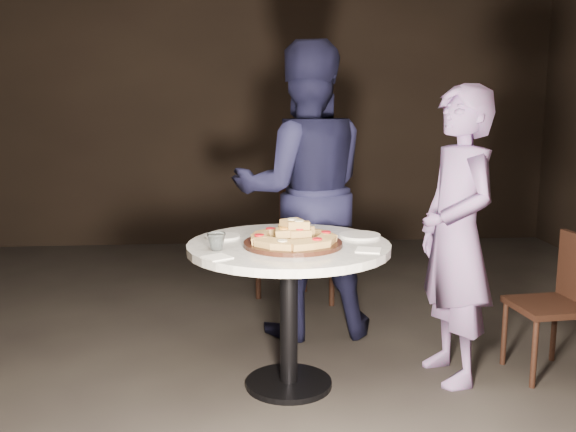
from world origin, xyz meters
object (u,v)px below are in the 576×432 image
Objects in this scene: diner_teal at (457,236)px; serving_board at (293,244)px; water_glass at (217,242)px; chair_far at (302,228)px; focaccia_pile at (294,234)px; diner_navy at (303,191)px; chair_right at (562,295)px; table at (289,270)px.

serving_board is at bearing -91.35° from diner_teal.
water_glass is 0.09× the size of chair_far.
focaccia_pile is 0.28× the size of diner_teal.
diner_navy is at bearing 61.95° from chair_far.
serving_board is at bearing 77.16° from diner_navy.
chair_right is 0.49× the size of diner_teal.
diner_teal is at bearing 130.52° from diner_navy.
serving_board is at bearing -91.05° from chair_right.
water_glass is 1.26m from diner_teal.
serving_board is 0.49× the size of chair_far.
chair_far is at bearing 68.87° from water_glass.
table is 0.90m from diner_teal.
serving_board is at bearing 58.97° from chair_far.
serving_board is 1.41m from chair_far.
diner_navy is at bearing 80.65° from serving_board.
chair_far is (0.18, 1.39, -0.25)m from focaccia_pile.
focaccia_pile is 1.53m from chair_right.
chair_far is (0.56, 1.45, -0.23)m from water_glass.
water_glass is at bearing -90.71° from diner_teal.
table is at bearing 19.58° from water_glass.
focaccia_pile is at bearing -73.20° from table.
serving_board reaches higher than chair_right.
diner_teal is (-0.60, -0.01, 0.34)m from chair_right.
diner_teal is at bearing 7.28° from focaccia_pile.
chair_far reaches higher than serving_board.
chair_right is at bearing 112.11° from chair_far.
diner_navy is at bearing 78.84° from table.
serving_board is (0.02, -0.07, 0.15)m from table.
table is 0.72× the size of diner_navy.
chair_far is 1.81m from chair_right.
chair_right is at bearing 5.64° from water_glass.
serving_board is 0.88m from diner_teal.
diner_teal reaches higher than chair_far.
water_glass is at bearing 45.42° from chair_far.
table is 1.33× the size of chair_far.
focaccia_pile is (0.00, 0.00, 0.05)m from serving_board.
serving_board is 0.89m from diner_navy.
diner_teal reaches higher than water_glass.
table is at bearing 57.94° from chair_far.
table is 0.21m from focaccia_pile.
diner_navy reaches higher than table.
diner_navy is 1.18× the size of diner_teal.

